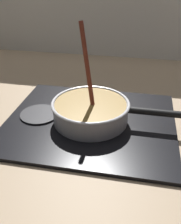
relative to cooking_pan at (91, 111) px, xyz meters
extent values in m
cube|color=#9E8466|center=(-0.13, -0.07, -0.07)|extent=(2.40, 1.60, 0.04)
cube|color=silver|center=(-0.13, 0.72, 0.22)|extent=(2.40, 0.02, 0.55)
cube|color=black|center=(0.00, 0.00, -0.04)|extent=(0.56, 0.48, 0.01)
torus|color=#592D0C|center=(0.00, 0.00, -0.03)|extent=(0.20, 0.20, 0.01)
cylinder|color=#262628|center=(-0.18, 0.00, -0.04)|extent=(0.13, 0.13, 0.01)
cylinder|color=silver|center=(0.00, 0.00, -0.01)|extent=(0.25, 0.25, 0.07)
cylinder|color=olive|center=(0.00, 0.00, 0.00)|extent=(0.23, 0.23, 0.06)
torus|color=silver|center=(0.00, 0.00, 0.03)|extent=(0.26, 0.26, 0.01)
cylinder|color=black|center=(0.21, 0.00, 0.02)|extent=(0.18, 0.02, 0.02)
cylinder|color=#EDD88C|center=(0.02, 0.07, 0.02)|extent=(0.03, 0.03, 0.01)
cylinder|color=beige|center=(0.01, -0.09, 0.02)|extent=(0.03, 0.03, 0.01)
cylinder|color=#EDD88C|center=(0.03, -0.06, 0.02)|extent=(0.03, 0.03, 0.01)
cylinder|color=#EDD88C|center=(-0.05, 0.06, 0.02)|extent=(0.03, 0.03, 0.01)
cylinder|color=maroon|center=(-0.02, 0.02, 0.14)|extent=(0.07, 0.08, 0.27)
cube|color=brown|center=(0.01, -0.01, 0.01)|extent=(0.05, 0.05, 0.01)
camera|label=1|loc=(0.14, -0.73, 0.44)|focal=42.19mm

